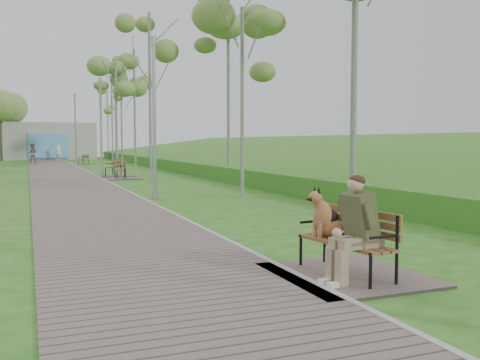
{
  "coord_description": "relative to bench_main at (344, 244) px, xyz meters",
  "views": [
    {
      "loc": [
        -3.55,
        -11.57,
        1.93
      ],
      "look_at": [
        0.22,
        -2.1,
        1.2
      ],
      "focal_mm": 40.0,
      "sensor_mm": 36.0,
      "label": 1
    }
  ],
  "objects": [
    {
      "name": "ground",
      "position": [
        -0.58,
        5.16,
        -0.49
      ],
      "size": [
        120.0,
        120.0,
        0.0
      ],
      "primitive_type": "plane",
      "color": "#216217",
      "rests_on": "ground"
    },
    {
      "name": "walkway",
      "position": [
        -2.33,
        26.66,
        -0.47
      ],
      "size": [
        3.5,
        67.0,
        0.04
      ],
      "primitive_type": "cube",
      "color": "#6C5E57",
      "rests_on": "ground"
    },
    {
      "name": "kerb",
      "position": [
        -0.58,
        26.66,
        -0.46
      ],
      "size": [
        0.1,
        67.0,
        0.05
      ],
      "primitive_type": "cube",
      "color": "#999993",
      "rests_on": "ground"
    },
    {
      "name": "embankment",
      "position": [
        11.42,
        25.16,
        -0.49
      ],
      "size": [
        14.0,
        70.0,
        1.6
      ],
      "primitive_type": "cube",
      "color": "#5C9336",
      "rests_on": "ground"
    },
    {
      "name": "building_north",
      "position": [
        -2.08,
        56.14,
        1.51
      ],
      "size": [
        10.0,
        5.2,
        4.0
      ],
      "color": "#9E9E99",
      "rests_on": "ground"
    },
    {
      "name": "bench_main",
      "position": [
        0.0,
        0.0,
        0.0
      ],
      "size": [
        1.97,
        2.19,
        1.72
      ],
      "color": "#6C5E57",
      "rests_on": "ground"
    },
    {
      "name": "bench_second",
      "position": [
        0.35,
        21.7,
        -0.27
      ],
      "size": [
        1.85,
        2.05,
        1.13
      ],
      "color": "#6C5E57",
      "rests_on": "ground"
    },
    {
      "name": "bench_third",
      "position": [
        0.34,
        24.24,
        -0.25
      ],
      "size": [
        2.05,
        2.27,
        1.26
      ],
      "color": "#6C5E57",
      "rests_on": "ground"
    },
    {
      "name": "bench_far",
      "position": [
        0.32,
        41.6,
        -0.3
      ],
      "size": [
        1.66,
        1.84,
        1.02
      ],
      "color": "#6C5E57",
      "rests_on": "ground"
    },
    {
      "name": "lamp_post_near",
      "position": [
        -0.18,
        11.27,
        2.04
      ],
      "size": [
        0.21,
        0.21,
        5.41
      ],
      "color": "#929499",
      "rests_on": "ground"
    },
    {
      "name": "lamp_post_second",
      "position": [
        -0.51,
        22.55,
        1.98
      ],
      "size": [
        0.2,
        0.2,
        5.27
      ],
      "color": "#929499",
      "rests_on": "ground"
    },
    {
      "name": "lamp_post_third",
      "position": [
        -0.49,
        38.98,
        2.23
      ],
      "size": [
        0.22,
        0.22,
        5.82
      ],
      "color": "#929499",
      "rests_on": "ground"
    },
    {
      "name": "pedestrian_near",
      "position": [
        -1.19,
        52.19,
        0.4
      ],
      "size": [
        0.75,
        0.63,
        1.77
      ],
      "primitive_type": "imported",
      "rotation": [
        0.0,
        0.0,
        2.77
      ],
      "color": "white",
      "rests_on": "ground"
    },
    {
      "name": "pedestrian_far",
      "position": [
        -3.78,
        44.8,
        0.42
      ],
      "size": [
        0.93,
        0.75,
        1.81
      ],
      "primitive_type": "imported",
      "rotation": [
        0.0,
        0.0,
        3.07
      ],
      "color": "gray",
      "rests_on": "ground"
    },
    {
      "name": "birch_near_a",
      "position": [
        2.68,
        10.52,
        4.77
      ],
      "size": [
        2.23,
        2.23,
        6.7
      ],
      "color": "silver",
      "rests_on": "ground"
    },
    {
      "name": "birch_near_b",
      "position": [
        4.93,
        17.9,
        7.28
      ],
      "size": [
        2.84,
        2.84,
        9.9
      ],
      "color": "silver",
      "rests_on": "ground"
    },
    {
      "name": "birch_mid_a",
      "position": [
        1.21,
        18.35,
        5.93
      ],
      "size": [
        2.39,
        2.39,
        8.17
      ],
      "color": "silver",
      "rests_on": "ground"
    },
    {
      "name": "birch_mid_c",
      "position": [
        1.52,
        30.61,
        5.51
      ],
      "size": [
        2.68,
        2.68,
        7.63
      ],
      "color": "silver",
      "rests_on": "ground"
    },
    {
      "name": "birch_far_b",
      "position": [
        2.92,
        31.36,
        6.36
      ],
      "size": [
        2.39,
        2.39,
        8.72
      ],
      "color": "silver",
      "rests_on": "ground"
    },
    {
      "name": "birch_far_c",
      "position": [
        3.0,
        37.58,
        6.57
      ],
      "size": [
        2.34,
        2.34,
        8.98
      ],
      "color": "silver",
      "rests_on": "ground"
    },
    {
      "name": "birch_distant_a",
      "position": [
        3.03,
        42.99,
        6.66
      ],
      "size": [
        2.37,
        2.37,
        9.11
      ],
      "color": "silver",
      "rests_on": "ground"
    },
    {
      "name": "birch_distant_b",
      "position": [
        4.18,
        54.14,
        6.11
      ],
      "size": [
        2.22,
        2.22,
        8.41
      ],
      "color": "silver",
      "rests_on": "ground"
    }
  ]
}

